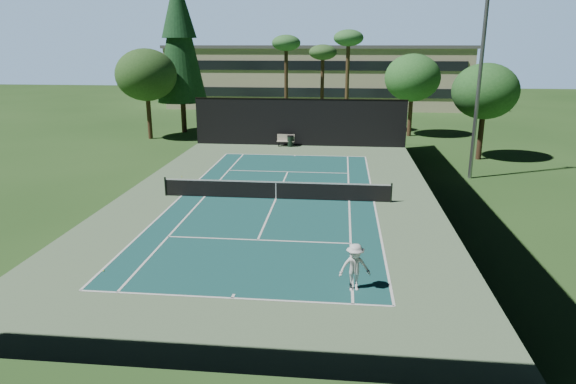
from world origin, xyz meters
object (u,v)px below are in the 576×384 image
Objects in this scene: tennis_ball_a at (104,271)px; tennis_ball_b at (235,181)px; park_bench at (286,140)px; trash_bin at (290,141)px; tennis_ball_c at (332,189)px; tennis_net at (276,189)px; player at (355,267)px; tennis_ball_d at (182,177)px.

tennis_ball_a is 1.08× the size of tennis_ball_b.
trash_bin is (0.41, -0.11, -0.07)m from park_bench.
tennis_ball_b is 0.82× the size of tennis_ball_c.
tennis_ball_c is at bearing 36.33° from tennis_net.
player reaches higher than tennis_ball_d.
park_bench is 0.43m from trash_bin.
park_bench is (5.68, 11.31, 0.51)m from tennis_ball_d.
tennis_ball_b is at bearing 104.43° from player.
trash_bin is at bearing 106.23° from tennis_ball_c.
trash_bin reaches higher than tennis_ball_d.
tennis_ball_d is at bearing -116.67° from park_bench.
park_bench reaches higher than trash_bin.
tennis_ball_d is at bearing 113.46° from player.
trash_bin reaches higher than tennis_ball_b.
tennis_ball_c is (6.21, -1.15, 0.01)m from tennis_ball_b.
park_bench is at bearing 88.74° from player.
park_bench is at bearing 94.14° from tennis_net.
player is at bearing -78.64° from park_bench.
tennis_ball_a is at bearing -117.71° from tennis_net.
tennis_ball_c is at bearing 55.87° from tennis_ball_a.
player reaches higher than park_bench.
tennis_ball_c is 13.97m from park_bench.
tennis_ball_d reaches higher than tennis_ball_b.
tennis_ball_a is 1.02× the size of tennis_ball_d.
tennis_ball_a is at bearing -99.50° from tennis_ball_b.
trash_bin is at bearing 79.74° from tennis_ball_a.
tennis_ball_a is (-5.38, -10.24, -0.52)m from tennis_net.
player is 1.85× the size of trash_bin.
tennis_ball_a is 14.60m from tennis_ball_d.
park_bench is at bearing 80.65° from tennis_ball_a.
tennis_net reaches higher than park_bench.
tennis_net is 8.60× the size of park_bench.
tennis_ball_c is at bearing -73.77° from trash_bin.
tennis_ball_a is at bearing -99.35° from park_bench.
tennis_ball_a is 15.14m from tennis_ball_c.
tennis_ball_c reaches higher than tennis_ball_b.
tennis_ball_b is at bearing 169.54° from tennis_ball_c.
tennis_net reaches higher than tennis_ball_a.
tennis_ball_c is (-1.05, 13.08, -0.84)m from player.
park_bench is (-5.30, 26.37, -0.33)m from player.
tennis_net is 11.57m from player.
tennis_ball_d is (-10.98, 15.07, -0.84)m from player.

